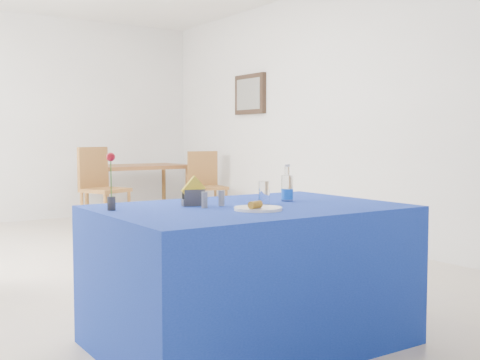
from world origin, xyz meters
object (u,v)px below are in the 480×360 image
plate (258,209)px  chair_bg_right (206,181)px  blue_table (250,275)px  water_bottle (287,189)px  oak_table (137,171)px  chair_bg_left (100,183)px

plate → chair_bg_right: chair_bg_right is taller
blue_table → water_bottle: (0.33, 0.09, 0.45)m
chair_bg_right → blue_table: bearing=-109.4°
oak_table → chair_bg_right: size_ratio=1.47×
plate → chair_bg_left: size_ratio=0.24×
chair_bg_right → chair_bg_left: bearing=-172.3°
blue_table → water_bottle: size_ratio=7.44×
blue_table → oak_table: size_ratio=1.15×
oak_table → plate: bearing=-107.5°
water_bottle → blue_table: bearing=-164.5°
plate → chair_bg_right: 5.00m
blue_table → water_bottle: water_bottle is taller
blue_table → oak_table: blue_table is taller
blue_table → water_bottle: 0.57m
plate → blue_table: 0.44m
oak_table → chair_bg_left: (-0.83, -0.78, -0.09)m
water_bottle → chair_bg_left: bearing=84.3°
chair_bg_left → chair_bg_right: chair_bg_left is taller
oak_table → chair_bg_left: chair_bg_left is taller
blue_table → oak_table: 5.30m
plate → water_bottle: (0.40, 0.27, 0.06)m
oak_table → chair_bg_right: 1.02m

